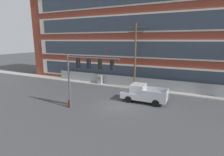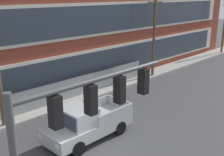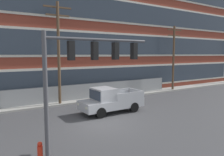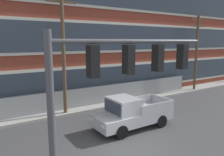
# 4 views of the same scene
# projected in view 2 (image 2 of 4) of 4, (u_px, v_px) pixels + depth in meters

# --- Properties ---
(sidewalk_building_side) EXTENTS (80.00, 1.98, 0.16)m
(sidewalk_building_side) POSITION_uv_depth(u_px,v_px,m) (8.00, 120.00, 17.80)
(sidewalk_building_side) COLOR #9E9B93
(sidewalk_building_side) RESTS_ON ground
(traffic_signal_mast) EXTENTS (5.75, 0.43, 5.73)m
(traffic_signal_mast) POSITION_uv_depth(u_px,v_px,m) (79.00, 123.00, 8.00)
(traffic_signal_mast) COLOR #4C4C51
(traffic_signal_mast) RESTS_ON ground
(pickup_truck_silver) EXTENTS (5.27, 2.22, 2.05)m
(pickup_truck_silver) POSITION_uv_depth(u_px,v_px,m) (86.00, 123.00, 15.45)
(pickup_truck_silver) COLOR #B2B5BA
(pickup_truck_silver) RESTS_ON ground
(utility_pole_midblock) EXTENTS (2.46, 0.26, 8.22)m
(utility_pole_midblock) POSITION_uv_depth(u_px,v_px,m) (154.00, 30.00, 26.09)
(utility_pole_midblock) COLOR brown
(utility_pole_midblock) RESTS_ON ground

